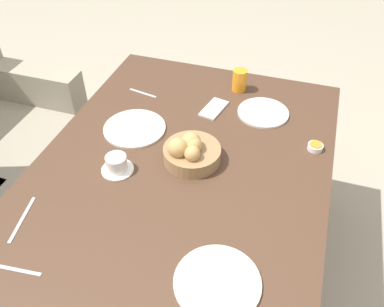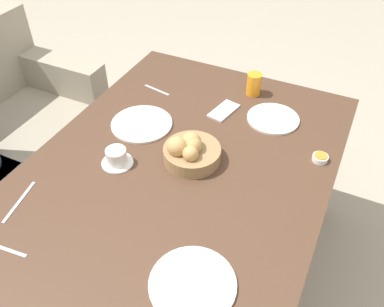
{
  "view_description": "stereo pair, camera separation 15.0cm",
  "coord_description": "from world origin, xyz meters",
  "px_view_note": "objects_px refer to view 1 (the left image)",
  "views": [
    {
      "loc": [
        -0.98,
        -0.37,
        1.74
      ],
      "look_at": [
        0.09,
        -0.03,
        0.74
      ],
      "focal_mm": 38.0,
      "sensor_mm": 36.0,
      "label": 1
    },
    {
      "loc": [
        -0.92,
        -0.51,
        1.74
      ],
      "look_at": [
        0.09,
        -0.03,
        0.74
      ],
      "focal_mm": 38.0,
      "sensor_mm": 36.0,
      "label": 2
    }
  ],
  "objects_px": {
    "plate_near_left": "(217,282)",
    "fork_silver": "(22,219)",
    "juice_glass": "(240,80)",
    "coffee_cup": "(117,164)",
    "plate_far_center": "(135,128)",
    "jam_bowl_honey": "(315,147)",
    "plate_near_right": "(263,113)",
    "spoon_coffee": "(143,93)",
    "knife_silver": "(11,269)",
    "bread_basket": "(191,151)",
    "cell_phone": "(214,109)"
  },
  "relations": [
    {
      "from": "plate_near_right",
      "to": "cell_phone",
      "type": "bearing_deg",
      "value": 99.52
    },
    {
      "from": "cell_phone",
      "to": "coffee_cup",
      "type": "bearing_deg",
      "value": 153.9
    },
    {
      "from": "plate_near_left",
      "to": "knife_silver",
      "type": "height_order",
      "value": "plate_near_left"
    },
    {
      "from": "bread_basket",
      "to": "juice_glass",
      "type": "distance_m",
      "value": 0.53
    },
    {
      "from": "fork_silver",
      "to": "knife_silver",
      "type": "distance_m",
      "value": 0.18
    },
    {
      "from": "spoon_coffee",
      "to": "cell_phone",
      "type": "distance_m",
      "value": 0.34
    },
    {
      "from": "bread_basket",
      "to": "juice_glass",
      "type": "relative_size",
      "value": 2.12
    },
    {
      "from": "juice_glass",
      "to": "spoon_coffee",
      "type": "bearing_deg",
      "value": 111.82
    },
    {
      "from": "plate_near_left",
      "to": "plate_near_right",
      "type": "height_order",
      "value": "same"
    },
    {
      "from": "juice_glass",
      "to": "coffee_cup",
      "type": "bearing_deg",
      "value": 155.56
    },
    {
      "from": "plate_far_center",
      "to": "coffee_cup",
      "type": "bearing_deg",
      "value": -170.81
    },
    {
      "from": "knife_silver",
      "to": "spoon_coffee",
      "type": "bearing_deg",
      "value": -0.19
    },
    {
      "from": "plate_near_left",
      "to": "jam_bowl_honey",
      "type": "distance_m",
      "value": 0.7
    },
    {
      "from": "plate_near_left",
      "to": "knife_silver",
      "type": "relative_size",
      "value": 1.32
    },
    {
      "from": "jam_bowl_honey",
      "to": "bread_basket",
      "type": "bearing_deg",
      "value": 115.45
    },
    {
      "from": "plate_near_right",
      "to": "coffee_cup",
      "type": "relative_size",
      "value": 1.85
    },
    {
      "from": "plate_near_left",
      "to": "juice_glass",
      "type": "distance_m",
      "value": 1.0
    },
    {
      "from": "bread_basket",
      "to": "juice_glass",
      "type": "height_order",
      "value": "bread_basket"
    },
    {
      "from": "plate_near_right",
      "to": "plate_near_left",
      "type": "bearing_deg",
      "value": -178.33
    },
    {
      "from": "juice_glass",
      "to": "bread_basket",
      "type": "bearing_deg",
      "value": 173.16
    },
    {
      "from": "juice_glass",
      "to": "plate_near_right",
      "type": "bearing_deg",
      "value": -136.91
    },
    {
      "from": "jam_bowl_honey",
      "to": "fork_silver",
      "type": "bearing_deg",
      "value": 126.54
    },
    {
      "from": "spoon_coffee",
      "to": "cell_phone",
      "type": "height_order",
      "value": "cell_phone"
    },
    {
      "from": "juice_glass",
      "to": "jam_bowl_honey",
      "type": "distance_m",
      "value": 0.49
    },
    {
      "from": "coffee_cup",
      "to": "jam_bowl_honey",
      "type": "bearing_deg",
      "value": -63.21
    },
    {
      "from": "plate_near_left",
      "to": "spoon_coffee",
      "type": "bearing_deg",
      "value": 34.91
    },
    {
      "from": "plate_near_right",
      "to": "jam_bowl_honey",
      "type": "height_order",
      "value": "jam_bowl_honey"
    },
    {
      "from": "jam_bowl_honey",
      "to": "spoon_coffee",
      "type": "xyz_separation_m",
      "value": [
        0.16,
        0.78,
        -0.01
      ]
    },
    {
      "from": "juice_glass",
      "to": "fork_silver",
      "type": "relative_size",
      "value": 0.54
    },
    {
      "from": "plate_far_center",
      "to": "spoon_coffee",
      "type": "xyz_separation_m",
      "value": [
        0.25,
        0.07,
        -0.0
      ]
    },
    {
      "from": "plate_near_left",
      "to": "jam_bowl_honey",
      "type": "relative_size",
      "value": 4.24
    },
    {
      "from": "plate_near_left",
      "to": "coffee_cup",
      "type": "bearing_deg",
      "value": 54.67
    },
    {
      "from": "juice_glass",
      "to": "jam_bowl_honey",
      "type": "bearing_deg",
      "value": -130.52
    },
    {
      "from": "juice_glass",
      "to": "spoon_coffee",
      "type": "height_order",
      "value": "juice_glass"
    },
    {
      "from": "plate_near_left",
      "to": "juice_glass",
      "type": "relative_size",
      "value": 2.46
    },
    {
      "from": "plate_near_right",
      "to": "jam_bowl_honey",
      "type": "relative_size",
      "value": 3.73
    },
    {
      "from": "jam_bowl_honey",
      "to": "knife_silver",
      "type": "relative_size",
      "value": 0.31
    },
    {
      "from": "coffee_cup",
      "to": "plate_near_left",
      "type": "bearing_deg",
      "value": -125.33
    },
    {
      "from": "plate_near_right",
      "to": "fork_silver",
      "type": "bearing_deg",
      "value": 141.95
    },
    {
      "from": "coffee_cup",
      "to": "jam_bowl_honey",
      "type": "distance_m",
      "value": 0.75
    },
    {
      "from": "plate_near_right",
      "to": "knife_silver",
      "type": "relative_size",
      "value": 1.16
    },
    {
      "from": "cell_phone",
      "to": "plate_far_center",
      "type": "bearing_deg",
      "value": 130.74
    },
    {
      "from": "plate_far_center",
      "to": "bread_basket",
      "type": "bearing_deg",
      "value": -111.44
    },
    {
      "from": "knife_silver",
      "to": "fork_silver",
      "type": "bearing_deg",
      "value": 25.8
    },
    {
      "from": "plate_far_center",
      "to": "jam_bowl_honey",
      "type": "relative_size",
      "value": 4.33
    },
    {
      "from": "knife_silver",
      "to": "juice_glass",
      "type": "bearing_deg",
      "value": -20.14
    },
    {
      "from": "bread_basket",
      "to": "knife_silver",
      "type": "relative_size",
      "value": 1.14
    },
    {
      "from": "plate_near_left",
      "to": "fork_silver",
      "type": "bearing_deg",
      "value": 87.61
    },
    {
      "from": "bread_basket",
      "to": "knife_silver",
      "type": "distance_m",
      "value": 0.7
    },
    {
      "from": "bread_basket",
      "to": "plate_near_left",
      "type": "height_order",
      "value": "bread_basket"
    }
  ]
}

